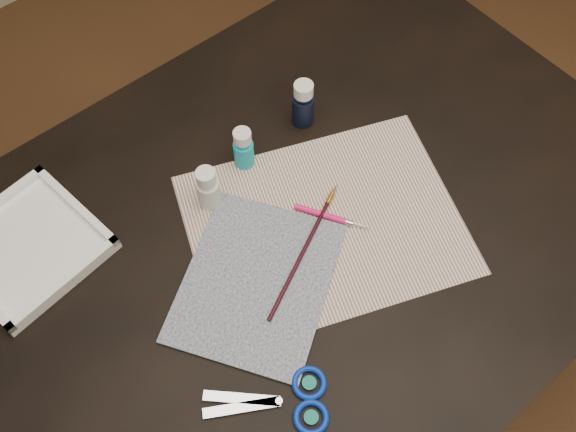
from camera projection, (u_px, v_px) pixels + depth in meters
ground at (288, 365)px, 1.74m from camera, size 3.50×3.50×0.02m
table at (288, 312)px, 1.41m from camera, size 1.30×0.90×0.75m
paper at (324, 224)px, 1.09m from camera, size 0.55×0.49×0.00m
canvas at (257, 282)px, 1.04m from camera, size 0.36×0.35×0.00m
paint_bottle_white at (208, 188)px, 1.07m from camera, size 0.04×0.04×0.09m
paint_bottle_cyan at (243, 148)px, 1.12m from camera, size 0.05×0.05×0.09m
paint_bottle_navy at (303, 103)px, 1.16m from camera, size 0.05×0.05×0.10m
paintbrush at (305, 248)px, 1.06m from camera, size 0.26×0.13×0.01m
craft_knife at (332, 218)px, 1.09m from camera, size 0.08×0.12×0.01m
scissors at (267, 407)px, 0.93m from camera, size 0.23×0.19×0.01m
palette_tray at (28, 246)px, 1.06m from camera, size 0.24×0.24×0.03m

